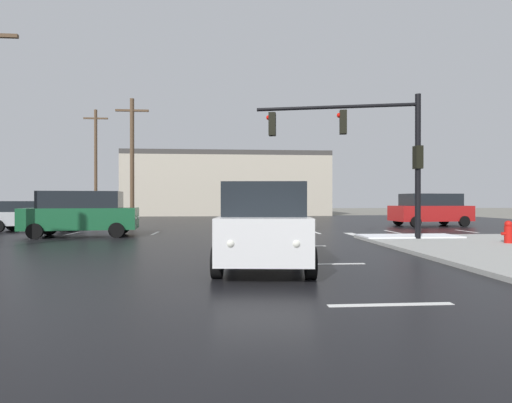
{
  "coord_description": "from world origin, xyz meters",
  "views": [
    {
      "loc": [
        -2.58,
        -20.1,
        1.66
      ],
      "look_at": [
        -0.35,
        8.79,
        1.55
      ],
      "focal_mm": 28.29,
      "sensor_mm": 36.0,
      "label": 1
    }
  ],
  "objects_px": {
    "sedan_silver": "(33,215)",
    "suv_white": "(264,223)",
    "suv_green": "(82,213)",
    "utility_pole_distant": "(96,161)",
    "utility_pole_far": "(132,159)",
    "traffic_signal_mast": "(369,141)",
    "suv_red": "(430,209)",
    "fire_hydrant": "(508,232)"
  },
  "relations": [
    {
      "from": "traffic_signal_mast",
      "to": "utility_pole_distant",
      "type": "bearing_deg",
      "value": -38.76
    },
    {
      "from": "traffic_signal_mast",
      "to": "sedan_silver",
      "type": "height_order",
      "value": "traffic_signal_mast"
    },
    {
      "from": "sedan_silver",
      "to": "suv_green",
      "type": "distance_m",
      "value": 4.95
    },
    {
      "from": "traffic_signal_mast",
      "to": "sedan_silver",
      "type": "bearing_deg",
      "value": -8.32
    },
    {
      "from": "sedan_silver",
      "to": "suv_white",
      "type": "height_order",
      "value": "suv_white"
    },
    {
      "from": "utility_pole_far",
      "to": "utility_pole_distant",
      "type": "bearing_deg",
      "value": 118.12
    },
    {
      "from": "traffic_signal_mast",
      "to": "suv_white",
      "type": "relative_size",
      "value": 1.29
    },
    {
      "from": "utility_pole_far",
      "to": "suv_white",
      "type": "bearing_deg",
      "value": -67.84
    },
    {
      "from": "utility_pole_distant",
      "to": "traffic_signal_mast",
      "type": "bearing_deg",
      "value": -51.92
    },
    {
      "from": "sedan_silver",
      "to": "utility_pole_far",
      "type": "xyz_separation_m",
      "value": [
        3.81,
        5.71,
        3.6
      ]
    },
    {
      "from": "suv_red",
      "to": "utility_pole_distant",
      "type": "height_order",
      "value": "utility_pole_distant"
    },
    {
      "from": "traffic_signal_mast",
      "to": "fire_hydrant",
      "type": "relative_size",
      "value": 8.07
    },
    {
      "from": "sedan_silver",
      "to": "suv_red",
      "type": "bearing_deg",
      "value": 0.01
    },
    {
      "from": "traffic_signal_mast",
      "to": "utility_pole_far",
      "type": "bearing_deg",
      "value": -31.65
    },
    {
      "from": "suv_red",
      "to": "suv_green",
      "type": "relative_size",
      "value": 1.0
    },
    {
      "from": "utility_pole_far",
      "to": "utility_pole_distant",
      "type": "height_order",
      "value": "utility_pole_distant"
    },
    {
      "from": "suv_green",
      "to": "utility_pole_far",
      "type": "bearing_deg",
      "value": 82.29
    },
    {
      "from": "suv_white",
      "to": "suv_red",
      "type": "bearing_deg",
      "value": 146.28
    },
    {
      "from": "fire_hydrant",
      "to": "traffic_signal_mast",
      "type": "bearing_deg",
      "value": 151.14
    },
    {
      "from": "fire_hydrant",
      "to": "suv_green",
      "type": "bearing_deg",
      "value": 162.45
    },
    {
      "from": "traffic_signal_mast",
      "to": "suv_red",
      "type": "xyz_separation_m",
      "value": [
        7.09,
        8.58,
        -2.93
      ]
    },
    {
      "from": "traffic_signal_mast",
      "to": "suv_red",
      "type": "distance_m",
      "value": 11.51
    },
    {
      "from": "sedan_silver",
      "to": "utility_pole_far",
      "type": "distance_m",
      "value": 7.75
    },
    {
      "from": "suv_green",
      "to": "utility_pole_far",
      "type": "height_order",
      "value": "utility_pole_far"
    },
    {
      "from": "fire_hydrant",
      "to": "utility_pole_far",
      "type": "xyz_separation_m",
      "value": [
        -16.2,
        14.24,
        3.92
      ]
    },
    {
      "from": "suv_white",
      "to": "utility_pole_far",
      "type": "relative_size",
      "value": 0.59
    },
    {
      "from": "suv_red",
      "to": "utility_pole_distant",
      "type": "bearing_deg",
      "value": 144.46
    },
    {
      "from": "suv_green",
      "to": "utility_pole_far",
      "type": "xyz_separation_m",
      "value": [
        0.18,
        9.06,
        3.36
      ]
    },
    {
      "from": "fire_hydrant",
      "to": "utility_pole_distant",
      "type": "bearing_deg",
      "value": 131.31
    },
    {
      "from": "traffic_signal_mast",
      "to": "suv_white",
      "type": "height_order",
      "value": "traffic_signal_mast"
    },
    {
      "from": "fire_hydrant",
      "to": "sedan_silver",
      "type": "xyz_separation_m",
      "value": [
        -20.01,
        8.53,
        0.32
      ]
    },
    {
      "from": "fire_hydrant",
      "to": "utility_pole_distant",
      "type": "xyz_separation_m",
      "value": [
        -21.92,
        24.94,
        4.7
      ]
    },
    {
      "from": "traffic_signal_mast",
      "to": "suv_green",
      "type": "distance_m",
      "value": 12.86
    },
    {
      "from": "suv_white",
      "to": "utility_pole_distant",
      "type": "xyz_separation_m",
      "value": [
        -12.93,
        28.41,
        4.15
      ]
    },
    {
      "from": "utility_pole_far",
      "to": "traffic_signal_mast",
      "type": "bearing_deg",
      "value": -44.81
    },
    {
      "from": "suv_green",
      "to": "utility_pole_distant",
      "type": "xyz_separation_m",
      "value": [
        -5.54,
        19.76,
        4.15
      ]
    },
    {
      "from": "utility_pole_far",
      "to": "suv_red",
      "type": "bearing_deg",
      "value": -9.97
    },
    {
      "from": "suv_red",
      "to": "utility_pole_distant",
      "type": "relative_size",
      "value": 0.5
    },
    {
      "from": "suv_white",
      "to": "sedan_silver",
      "type": "bearing_deg",
      "value": -131.54
    },
    {
      "from": "fire_hydrant",
      "to": "sedan_silver",
      "type": "relative_size",
      "value": 0.17
    },
    {
      "from": "suv_white",
      "to": "utility_pole_distant",
      "type": "distance_m",
      "value": 31.49
    },
    {
      "from": "suv_green",
      "to": "suv_red",
      "type": "bearing_deg",
      "value": 9.91
    }
  ]
}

